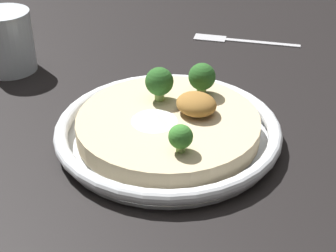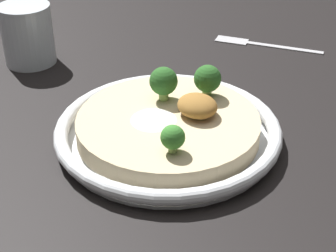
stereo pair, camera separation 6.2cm
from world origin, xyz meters
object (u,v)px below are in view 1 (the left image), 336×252
(broccoli_right, at_px, (181,137))
(drinking_glass, at_px, (7,41))
(risotto_bowl, at_px, (168,129))
(broccoli_left, at_px, (159,82))
(fork_utensil, at_px, (235,40))
(broccoli_back_left, at_px, (202,77))

(broccoli_right, relative_size, drinking_glass, 0.35)
(risotto_bowl, height_order, drinking_glass, drinking_glass)
(broccoli_left, relative_size, drinking_glass, 0.47)
(broccoli_right, bearing_deg, fork_utensil, 119.13)
(risotto_bowl, xyz_separation_m, drinking_glass, (-0.31, -0.03, 0.03))
(broccoli_back_left, relative_size, fork_utensil, 0.25)
(broccoli_left, bearing_deg, fork_utensil, 108.79)
(broccoli_left, bearing_deg, broccoli_right, -33.78)
(broccoli_back_left, distance_m, fork_utensil, 0.27)
(broccoli_right, height_order, broccoli_back_left, broccoli_back_left)
(broccoli_right, height_order, drinking_glass, drinking_glass)
(risotto_bowl, distance_m, drinking_glass, 0.31)
(broccoli_left, distance_m, fork_utensil, 0.30)
(drinking_glass, xyz_separation_m, fork_utensil, (0.18, 0.33, -0.04))
(broccoli_right, bearing_deg, drinking_glass, 177.99)
(broccoli_back_left, xyz_separation_m, fork_utensil, (-0.12, 0.23, -0.05))
(broccoli_right, xyz_separation_m, broccoli_back_left, (-0.07, 0.11, 0.01))
(broccoli_back_left, bearing_deg, risotto_bowl, -81.78)
(risotto_bowl, distance_m, broccoli_back_left, 0.08)
(drinking_glass, bearing_deg, broccoli_left, 10.71)
(risotto_bowl, xyz_separation_m, broccoli_right, (0.06, -0.04, 0.03))
(risotto_bowl, height_order, broccoli_back_left, broccoli_back_left)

